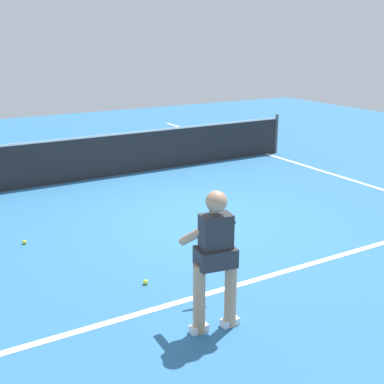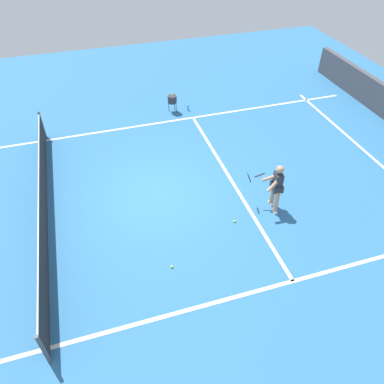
{
  "view_description": "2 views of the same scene",
  "coord_description": "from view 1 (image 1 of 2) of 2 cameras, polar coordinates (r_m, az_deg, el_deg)",
  "views": [
    {
      "loc": [
        -4.26,
        -7.07,
        3.02
      ],
      "look_at": [
        -0.62,
        -0.86,
        0.8
      ],
      "focal_mm": 47.69,
      "sensor_mm": 36.0,
      "label": 1
    },
    {
      "loc": [
        -8.55,
        1.56,
        7.58
      ],
      "look_at": [
        -1.2,
        -0.7,
        0.88
      ],
      "focal_mm": 34.86,
      "sensor_mm": 36.0,
      "label": 2
    }
  ],
  "objects": [
    {
      "name": "ground_plane",
      "position": [
        8.79,
        0.66,
        -2.93
      ],
      "size": [
        26.02,
        26.02,
        0.0
      ],
      "primitive_type": "plane",
      "color": "teal"
    },
    {
      "name": "service_line_marking",
      "position": [
        7.03,
        10.78,
        -8.59
      ],
      "size": [
        8.23,
        0.1,
        0.01
      ],
      "primitive_type": "cube",
      "color": "white",
      "rests_on": "ground"
    },
    {
      "name": "sideline_right_marking",
      "position": [
        11.37,
        18.74,
        0.85
      ],
      "size": [
        0.1,
        18.01,
        0.01
      ],
      "primitive_type": "cube",
      "color": "white",
      "rests_on": "ground"
    },
    {
      "name": "court_net",
      "position": [
        11.51,
        -7.88,
        4.27
      ],
      "size": [
        8.91,
        0.08,
        1.03
      ],
      "color": "#4C4C51",
      "rests_on": "ground"
    },
    {
      "name": "tennis_player",
      "position": [
        5.3,
        2.61,
        -7.04
      ],
      "size": [
        0.88,
        0.91,
        1.55
      ],
      "color": "tan",
      "rests_on": "ground"
    },
    {
      "name": "tennis_ball_near",
      "position": [
        8.12,
        -18.23,
        -5.33
      ],
      "size": [
        0.07,
        0.07,
        0.07
      ],
      "primitive_type": "sphere",
      "color": "#D1E533",
      "rests_on": "ground"
    },
    {
      "name": "tennis_ball_mid",
      "position": [
        6.56,
        -5.23,
        -9.99
      ],
      "size": [
        0.07,
        0.07,
        0.07
      ],
      "primitive_type": "sphere",
      "color": "#D1E533",
      "rests_on": "ground"
    }
  ]
}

